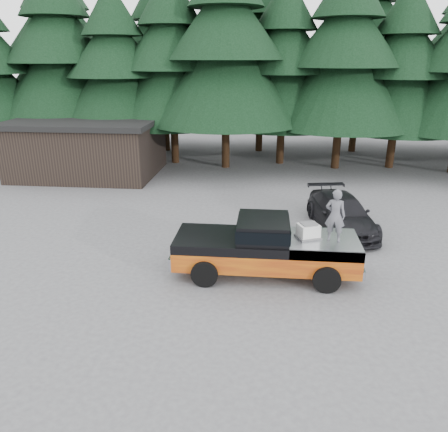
# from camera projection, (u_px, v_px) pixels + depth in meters

# --- Properties ---
(ground) EXTENTS (120.00, 120.00, 0.00)m
(ground) POSITION_uv_depth(u_px,v_px,m) (214.00, 270.00, 14.58)
(ground) COLOR #4B4C4E
(ground) RESTS_ON ground
(pickup_truck) EXTENTS (6.00, 2.04, 1.33)m
(pickup_truck) POSITION_uv_depth(u_px,v_px,m) (265.00, 255.00, 14.11)
(pickup_truck) COLOR #C2650E
(pickup_truck) RESTS_ON ground
(truck_cab) EXTENTS (1.66, 1.90, 0.59)m
(truck_cab) POSITION_uv_depth(u_px,v_px,m) (263.00, 227.00, 13.79)
(truck_cab) COLOR black
(truck_cab) RESTS_ON pickup_truck
(air_compressor) EXTENTS (0.77, 0.71, 0.42)m
(air_compressor) POSITION_uv_depth(u_px,v_px,m) (308.00, 231.00, 13.70)
(air_compressor) COLOR silver
(air_compressor) RESTS_ON pickup_truck
(man_on_bed) EXTENTS (0.68, 0.52, 1.67)m
(man_on_bed) POSITION_uv_depth(u_px,v_px,m) (335.00, 216.00, 13.25)
(man_on_bed) COLOR #53535A
(man_on_bed) RESTS_ON pickup_truck
(parked_car) EXTENTS (2.78, 5.06, 1.39)m
(parked_car) POSITION_uv_depth(u_px,v_px,m) (341.00, 213.00, 17.78)
(parked_car) COLOR black
(parked_car) RESTS_ON ground
(utility_building) EXTENTS (8.40, 6.40, 3.30)m
(utility_building) POSITION_uv_depth(u_px,v_px,m) (89.00, 146.00, 26.06)
(utility_building) COLOR black
(utility_building) RESTS_ON ground
(treeline) EXTENTS (60.15, 16.05, 17.50)m
(treeline) POSITION_uv_depth(u_px,v_px,m) (252.00, 40.00, 27.96)
(treeline) COLOR black
(treeline) RESTS_ON ground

